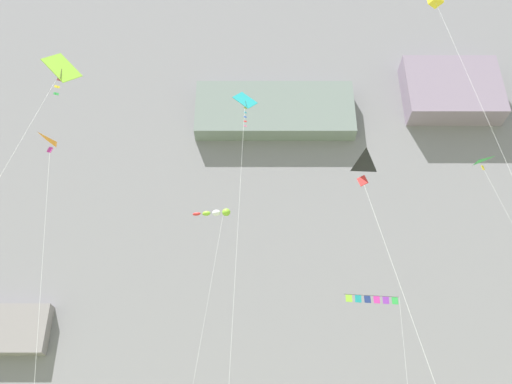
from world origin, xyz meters
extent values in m
cube|color=gray|center=(0.00, 64.78, 31.95)|extent=(180.00, 28.54, 63.91)
cube|color=slate|center=(0.00, 50.33, 39.45)|extent=(16.99, 3.32, 6.58)
cube|color=gray|center=(19.36, 49.68, 41.87)|extent=(10.33, 3.63, 7.64)
cube|color=yellow|center=(9.78, 27.34, 31.82)|extent=(1.03, 1.03, 0.51)
cube|color=#8CCC33|center=(-11.38, 21.92, 21.40)|extent=(1.83, 0.90, 1.98)
cylinder|color=black|center=(-11.38, 21.92, 21.40)|extent=(0.29, 0.37, 1.61)
cube|color=pink|center=(-11.37, 21.92, 20.66)|extent=(0.22, 0.14, 0.12)
cube|color=yellow|center=(-11.41, 21.92, 20.24)|extent=(0.23, 0.11, 0.12)
cube|color=green|center=(-11.38, 21.92, 19.83)|extent=(0.23, 0.12, 0.12)
cube|color=teal|center=(-2.76, 30.82, 26.33)|extent=(1.72, 0.38, 1.67)
cylinder|color=black|center=(-2.76, 30.82, 26.33)|extent=(0.28, 0.49, 1.34)
cube|color=yellow|center=(-2.73, 30.82, 25.68)|extent=(0.18, 0.13, 0.10)
cube|color=#38B2D1|center=(-2.72, 30.82, 25.33)|extent=(0.17, 0.14, 0.10)
cube|color=blue|center=(-2.73, 30.82, 24.97)|extent=(0.19, 0.11, 0.10)
cube|color=red|center=(-2.72, 30.82, 24.61)|extent=(0.20, 0.07, 0.10)
cube|color=pink|center=(-2.72, 30.82, 24.25)|extent=(0.19, 0.11, 0.10)
cylinder|color=silver|center=(-3.11, 28.59, 13.12)|extent=(0.72, 4.47, 26.00)
pyramid|color=black|center=(1.49, 19.10, 13.54)|extent=(1.31, 1.57, 0.33)
cube|color=red|center=(1.88, 18.94, 13.48)|extent=(0.40, 0.20, 0.44)
cylinder|color=silver|center=(3.03, 18.00, 6.80)|extent=(2.31, 1.91, 13.36)
ellipsoid|color=#8CCC33|center=(-4.15, 36.77, 20.93)|extent=(0.70, 0.64, 0.56)
ellipsoid|color=white|center=(-4.87, 36.90, 20.95)|extent=(0.68, 0.55, 0.46)
ellipsoid|color=#8CCC33|center=(-5.59, 37.03, 20.97)|extent=(0.66, 0.45, 0.36)
ellipsoid|color=red|center=(-6.31, 37.16, 20.99)|extent=(0.64, 0.35, 0.26)
cylinder|color=silver|center=(-5.53, 35.33, 10.46)|extent=(2.36, 2.97, 20.68)
cylinder|color=black|center=(5.74, 37.23, 14.93)|extent=(3.83, 0.69, 0.02)
cube|color=green|center=(7.34, 37.51, 14.66)|extent=(0.44, 0.11, 0.49)
cube|color=purple|center=(6.70, 37.40, 14.66)|extent=(0.44, 0.13, 0.49)
cube|color=#CC3399|center=(6.06, 37.29, 14.66)|extent=(0.44, 0.11, 0.49)
cube|color=navy|center=(5.42, 37.18, 14.66)|extent=(0.44, 0.13, 0.49)
cube|color=teal|center=(4.79, 37.07, 14.66)|extent=(0.45, 0.14, 0.49)
cube|color=#8CCC33|center=(4.15, 36.96, 14.66)|extent=(0.44, 0.11, 0.49)
pyramid|color=orange|center=(-11.17, 22.58, 17.24)|extent=(0.93, 1.17, 0.29)
cube|color=#CC3399|center=(-11.46, 22.68, 17.22)|extent=(0.32, 0.14, 0.34)
cylinder|color=silver|center=(-10.21, 22.06, 8.67)|extent=(2.53, 1.26, 17.10)
pyramid|color=green|center=(14.54, 36.34, 24.62)|extent=(1.54, 1.59, 0.31)
cube|color=yellow|center=(14.86, 36.63, 24.55)|extent=(0.33, 0.30, 0.44)
camera|label=1|loc=(-2.02, 1.36, 3.58)|focal=38.74mm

